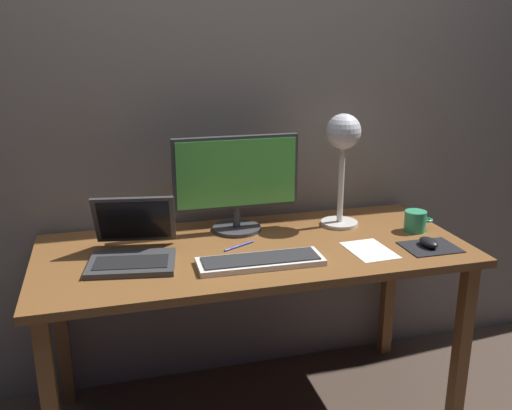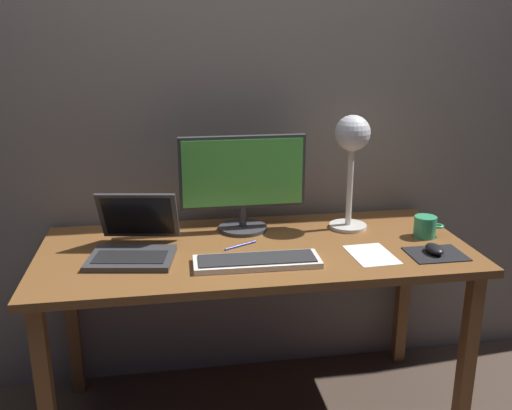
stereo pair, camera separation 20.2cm
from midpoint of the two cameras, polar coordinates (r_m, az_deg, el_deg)
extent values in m
cube|color=gray|center=(2.38, 0.85, 11.93)|extent=(4.80, 0.06, 2.60)
cube|color=brown|center=(2.13, 2.66, -4.65)|extent=(1.60, 0.70, 0.03)
cube|color=brown|center=(2.04, -17.59, -18.45)|extent=(0.05, 0.05, 0.71)
cube|color=brown|center=(2.32, 22.90, -14.35)|extent=(0.05, 0.05, 0.71)
cube|color=brown|center=(2.53, -15.83, -10.86)|extent=(0.05, 0.05, 0.71)
cube|color=brown|center=(2.76, 16.63, -8.47)|extent=(0.05, 0.05, 0.71)
cylinder|color=#38383A|center=(2.30, 1.18, -2.36)|extent=(0.20, 0.20, 0.01)
cylinder|color=#38383A|center=(2.29, 1.18, -1.21)|extent=(0.03, 0.03, 0.08)
cube|color=#38383A|center=(2.24, 1.21, 3.31)|extent=(0.50, 0.03, 0.29)
cube|color=#59C64C|center=(2.22, 1.29, 3.21)|extent=(0.48, 0.00, 0.27)
cube|color=silver|center=(1.97, 3.05, -5.78)|extent=(0.44, 0.15, 0.02)
cube|color=#28282B|center=(1.96, 3.06, -5.46)|extent=(0.41, 0.12, 0.01)
cube|color=#38383A|center=(2.02, -9.66, -5.36)|extent=(0.32, 0.26, 0.02)
cube|color=black|center=(2.01, -9.75, -5.24)|extent=(0.26, 0.16, 0.00)
cube|color=#38383A|center=(2.13, -9.12, -1.10)|extent=(0.31, 0.15, 0.20)
cube|color=black|center=(2.13, -9.12, -1.10)|extent=(0.27, 0.13, 0.17)
cylinder|color=beige|center=(2.37, 11.65, -2.13)|extent=(0.15, 0.15, 0.01)
cylinder|color=silver|center=(2.32, 11.92, 2.13)|extent=(0.02, 0.02, 0.35)
sphere|color=silver|center=(2.28, 12.23, 7.07)|extent=(0.14, 0.14, 0.14)
sphere|color=#FFEAB2|center=(2.27, 12.27, 6.16)|extent=(0.05, 0.05, 0.05)
cube|color=black|center=(2.19, 20.22, -4.71)|extent=(0.20, 0.16, 0.00)
ellipsoid|color=black|center=(2.18, 20.09, -4.23)|extent=(0.06, 0.10, 0.03)
cylinder|color=#339966|center=(2.34, 19.08, -2.15)|extent=(0.09, 0.09, 0.08)
torus|color=#339966|center=(2.36, 20.26, -2.06)|extent=(0.05, 0.05, 0.01)
cube|color=white|center=(2.11, 14.28, -4.93)|extent=(0.16, 0.22, 0.00)
cylinder|color=#2633A5|center=(2.13, 1.17, -4.13)|extent=(0.13, 0.07, 0.01)
camera|label=1|loc=(0.10, -87.14, 0.88)|focal=39.75mm
camera|label=2|loc=(0.10, 92.86, -0.88)|focal=39.75mm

